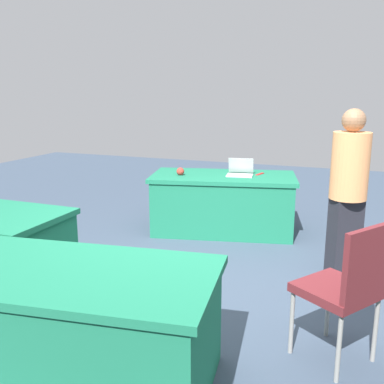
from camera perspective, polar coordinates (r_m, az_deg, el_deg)
The scene contains 8 objects.
ground_plane at distance 3.93m, azimuth 1.46°, elevation -13.50°, with size 14.40×14.40×0.00m, color #3D4C60.
table_foreground at distance 5.57m, azimuth 4.06°, elevation -1.44°, with size 1.95×1.27×0.73m.
table_back_left at distance 2.85m, azimuth -15.01°, elevation -16.59°, with size 1.82×1.13×0.73m.
chair_near_front at distance 3.00m, azimuth 19.50°, elevation -11.27°, with size 0.61×0.61×0.97m.
person_organiser at distance 4.29m, azimuth 19.76°, elevation 0.65°, with size 0.47×0.47×1.61m.
laptop_silver at distance 5.48m, azimuth 6.30°, elevation 2.59°, with size 0.36×0.34×0.21m.
yarn_ball at distance 5.46m, azimuth -1.53°, elevation 2.71°, with size 0.10×0.10×0.10m, color #B2382D.
scissors_red at distance 5.59m, azimuth 8.88°, elevation 2.35°, with size 0.18×0.04×0.01m, color red.
Camera 1 is at (-1.18, 3.32, 1.76)m, focal length 40.78 mm.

